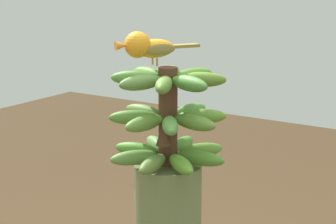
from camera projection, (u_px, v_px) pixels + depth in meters
name	position (u px, v px, depth m)	size (l,w,h in m)	color
banana_bunch	(168.00, 117.00, 1.51)	(0.32, 0.32, 0.26)	#4C2D1E
perched_bird	(147.00, 47.00, 1.49)	(0.14, 0.21, 0.09)	#C68933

